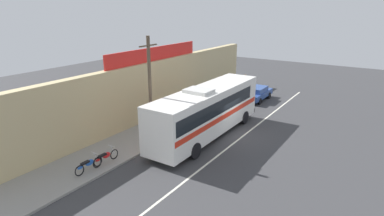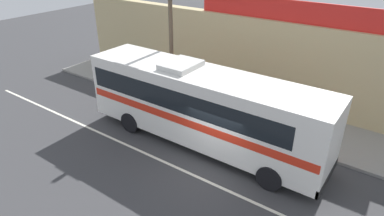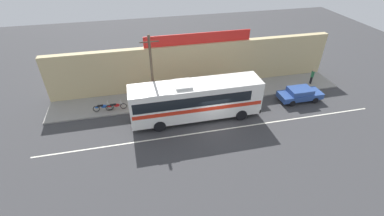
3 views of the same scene
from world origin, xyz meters
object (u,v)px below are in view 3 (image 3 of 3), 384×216
at_px(utility_pole, 152,73).
at_px(motorcycle_blue, 116,106).
at_px(intercity_bus, 195,99).
at_px(motorcycle_green, 103,107).
at_px(pedestrian_far_left, 312,75).
at_px(parked_car, 300,94).

height_order(utility_pole, motorcycle_blue, utility_pole).
bearing_deg(intercity_bus, motorcycle_blue, 158.78).
height_order(motorcycle_green, pedestrian_far_left, pedestrian_far_left).
bearing_deg(parked_car, utility_pole, 173.47).
relative_size(utility_pole, motorcycle_green, 3.77).
height_order(intercity_bus, utility_pole, utility_pole).
relative_size(intercity_bus, utility_pole, 1.61).
bearing_deg(parked_car, motorcycle_blue, 173.19).
bearing_deg(parked_car, intercity_bus, -176.92).
distance_m(utility_pole, motorcycle_green, 5.90).
relative_size(motorcycle_blue, pedestrian_far_left, 1.14).
xyz_separation_m(parked_car, pedestrian_far_left, (3.00, 2.63, 0.39)).
bearing_deg(motorcycle_blue, intercity_bus, -21.22).
bearing_deg(intercity_bus, parked_car, 3.08).
xyz_separation_m(utility_pole, motorcycle_blue, (-3.66, 0.51, -3.31)).
distance_m(parked_car, motorcycle_blue, 18.18).
xyz_separation_m(motorcycle_green, motorcycle_blue, (1.18, -0.09, 0.00)).
relative_size(motorcycle_green, pedestrian_far_left, 1.13).
distance_m(parked_car, motorcycle_green, 19.37).
relative_size(utility_pole, pedestrian_far_left, 4.24).
height_order(intercity_bus, motorcycle_blue, intercity_bus).
distance_m(parked_car, pedestrian_far_left, 4.01).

